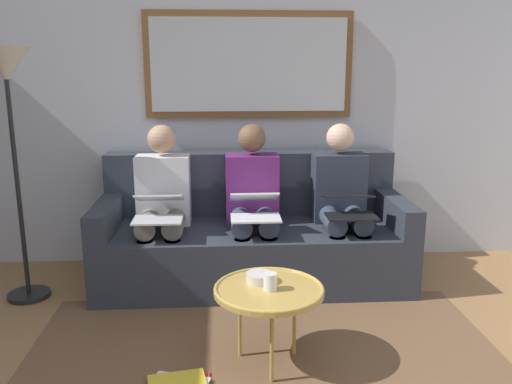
% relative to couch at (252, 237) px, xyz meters
% --- Properties ---
extents(wall_rear, '(6.00, 0.12, 2.60)m').
position_rel_couch_xyz_m(wall_rear, '(0.00, -0.48, 0.99)').
color(wall_rear, '#B7BCC6').
rests_on(wall_rear, ground_plane).
extents(area_rug, '(2.60, 1.80, 0.01)m').
position_rel_couch_xyz_m(area_rug, '(0.00, 1.27, -0.31)').
color(area_rug, brown).
rests_on(area_rug, ground_plane).
extents(couch, '(2.20, 0.90, 0.90)m').
position_rel_couch_xyz_m(couch, '(0.00, 0.00, 0.00)').
color(couch, '#2D333D').
rests_on(couch, ground_plane).
extents(framed_mirror, '(1.58, 0.05, 0.79)m').
position_rel_couch_xyz_m(framed_mirror, '(0.00, -0.39, 1.24)').
color(framed_mirror, brown).
extents(coffee_table, '(0.57, 0.57, 0.44)m').
position_rel_couch_xyz_m(coffee_table, '(-0.01, 1.22, 0.11)').
color(coffee_table, tan).
rests_on(coffee_table, ground_plane).
extents(cup, '(0.07, 0.07, 0.09)m').
position_rel_couch_xyz_m(cup, '(-0.02, 1.24, 0.16)').
color(cup, silver).
rests_on(cup, coffee_table).
extents(bowl, '(0.14, 0.14, 0.05)m').
position_rel_couch_xyz_m(bowl, '(0.03, 1.13, 0.14)').
color(bowl, beige).
rests_on(bowl, coffee_table).
extents(person_left, '(0.38, 0.58, 1.14)m').
position_rel_couch_xyz_m(person_left, '(-0.64, 0.07, 0.30)').
color(person_left, '#2D3342').
rests_on(person_left, couch).
extents(laptop_black, '(0.33, 0.33, 0.14)m').
position_rel_couch_xyz_m(laptop_black, '(-0.64, 0.32, 0.31)').
color(laptop_black, black).
extents(person_middle, '(0.38, 0.58, 1.14)m').
position_rel_couch_xyz_m(person_middle, '(0.00, 0.07, 0.30)').
color(person_middle, '#66236B').
rests_on(person_middle, couch).
extents(laptop_white, '(0.33, 0.37, 0.16)m').
position_rel_couch_xyz_m(laptop_white, '(0.00, 0.30, 0.31)').
color(laptop_white, white).
extents(person_right, '(0.38, 0.58, 1.14)m').
position_rel_couch_xyz_m(person_right, '(0.64, 0.07, 0.30)').
color(person_right, silver).
rests_on(person_right, couch).
extents(laptop_silver, '(0.32, 0.37, 0.16)m').
position_rel_couch_xyz_m(laptop_silver, '(0.64, 0.30, 0.32)').
color(laptop_silver, silver).
extents(standing_lamp, '(0.32, 0.32, 1.66)m').
position_rel_couch_xyz_m(standing_lamp, '(1.55, 0.27, 1.06)').
color(standing_lamp, black).
rests_on(standing_lamp, ground_plane).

